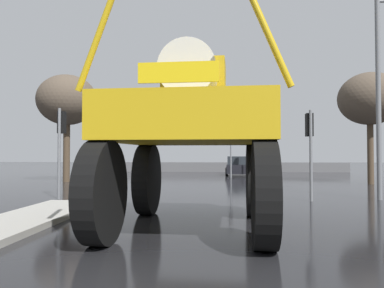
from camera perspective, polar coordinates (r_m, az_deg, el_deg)
name	(u,v)px	position (r m, az deg, el deg)	size (l,w,h in m)	color
ground_plane	(210,187)	(19.73, 2.75, -6.46)	(120.00, 120.00, 0.00)	black
median_island	(2,228)	(9.45, -26.85, -11.21)	(1.74, 8.70, 0.15)	#9E9B93
oversize_sprayer	(192,133)	(8.67, 0.07, 1.64)	(3.98, 5.74, 4.74)	black
sedan_ahead	(237,166)	(30.81, 6.86, -3.36)	(1.98, 4.15, 1.52)	black
traffic_signal_near_left	(61,133)	(15.23, -19.19, 1.58)	(0.24, 0.54, 3.43)	slate
traffic_signal_near_right	(310,135)	(14.37, 17.37, 1.31)	(0.24, 0.54, 3.28)	slate
traffic_signal_far_left	(258,136)	(27.58, 10.02, 1.23)	(0.24, 0.55, 4.14)	slate
traffic_signal_far_right	(231,142)	(27.44, 5.89, 0.35)	(0.24, 0.55, 3.56)	slate
streetlight_near_right	(383,86)	(15.86, 26.89, 7.87)	(1.99, 0.24, 7.57)	slate
bare_tree_left	(67,101)	(24.58, -18.38, 6.24)	(3.63, 3.63, 6.58)	#473828
bare_tree_right	(370,99)	(23.80, 25.29, 6.14)	(3.51, 3.51, 6.34)	#473828
roadside_barrier	(214,167)	(36.26, 3.37, -3.51)	(25.35, 0.24, 0.90)	#59595B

